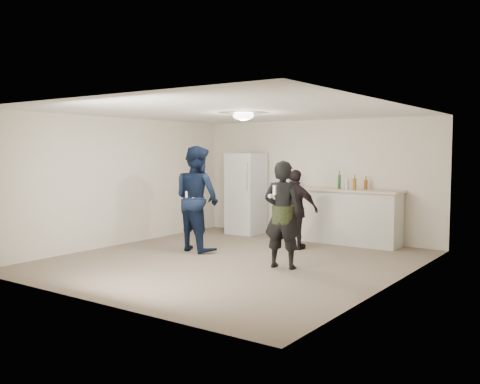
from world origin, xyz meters
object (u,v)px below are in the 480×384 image
Objects in this scene: shaker at (291,183)px; man at (197,199)px; woman at (283,214)px; spectator at (296,210)px; counter at (336,217)px; fridge at (246,193)px.

shaker is 0.09× the size of man.
woman is 1.13× the size of spectator.
man is 1.29× the size of spectator.
woman is at bearing -82.53° from counter.
spectator is (-0.28, -1.13, 0.23)m from counter.
fridge is at bearing -67.76° from man.
shaker is at bearing -59.81° from spectator.
fridge is at bearing -178.14° from counter.
man is at bearing 35.68° from spectator.
spectator is at bearing -78.40° from woman.
fridge reaches higher than spectator.
shaker is at bearing -173.28° from counter.
fridge is 3.61m from woman.
counter is 1.19m from spectator.
shaker is 0.10× the size of woman.
woman reaches higher than spectator.
shaker is at bearing -97.54° from man.
shaker is 0.11× the size of spectator.
man is at bearing -126.50° from counter.
shaker is at bearing -2.16° from fridge.
man is (0.44, -2.24, 0.07)m from fridge.
counter is 2.19m from fridge.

